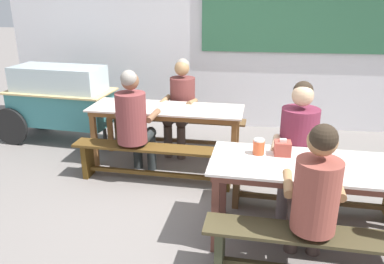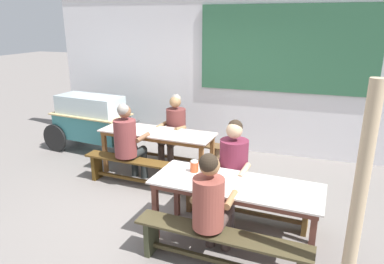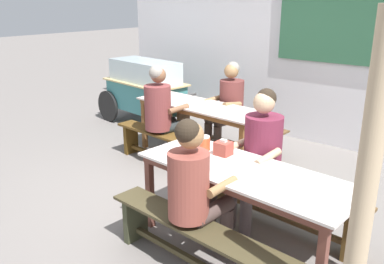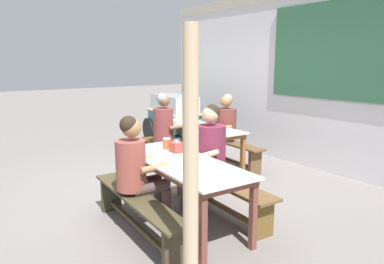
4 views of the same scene
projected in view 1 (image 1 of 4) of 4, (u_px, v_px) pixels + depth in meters
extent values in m
plane|color=slate|center=(212.00, 205.00, 3.85)|extent=(40.00, 40.00, 0.00)
cube|color=silver|center=(228.00, 36.00, 5.76)|extent=(6.91, 0.12, 2.83)
cube|color=#306344|center=(309.00, 0.00, 5.35)|extent=(3.03, 0.03, 1.49)
cube|color=beige|center=(166.00, 108.00, 4.57)|extent=(1.88, 0.71, 0.02)
cube|color=brown|center=(166.00, 111.00, 4.59)|extent=(1.80, 0.64, 0.06)
cube|color=brown|center=(237.00, 136.00, 4.79)|extent=(0.06, 0.06, 0.65)
cube|color=brown|center=(233.00, 151.00, 4.33)|extent=(0.06, 0.06, 0.65)
cube|color=brown|center=(110.00, 128.00, 5.08)|extent=(0.06, 0.06, 0.65)
cube|color=brown|center=(95.00, 141.00, 4.63)|extent=(0.06, 0.06, 0.65)
cube|color=silver|center=(325.00, 166.00, 3.04)|extent=(1.88, 0.80, 0.02)
cube|color=brown|center=(324.00, 170.00, 3.05)|extent=(1.80, 0.73, 0.06)
cube|color=brown|center=(223.00, 184.00, 3.59)|extent=(0.06, 0.06, 0.65)
cube|color=brown|center=(215.00, 217.00, 3.06)|extent=(0.06, 0.06, 0.65)
cube|color=brown|center=(176.00, 119.00, 5.16)|extent=(1.90, 0.36, 0.02)
cube|color=brown|center=(236.00, 137.00, 5.09)|extent=(0.07, 0.23, 0.40)
cube|color=brown|center=(120.00, 130.00, 5.38)|extent=(0.07, 0.23, 0.40)
cube|color=brown|center=(176.00, 140.00, 5.27)|extent=(1.61, 0.12, 0.04)
cube|color=#553A17|center=(155.00, 148.00, 4.19)|extent=(1.88, 0.34, 0.03)
cube|color=brown|center=(228.00, 171.00, 4.12)|extent=(0.07, 0.21, 0.40)
cube|color=#513712|center=(88.00, 160.00, 4.41)|extent=(0.07, 0.21, 0.40)
cube|color=#553A17|center=(156.00, 174.00, 4.30)|extent=(1.60, 0.12, 0.04)
cube|color=brown|center=(314.00, 172.00, 3.63)|extent=(1.71, 0.40, 0.03)
cube|color=brown|center=(237.00, 185.00, 3.83)|extent=(0.07, 0.27, 0.40)
cube|color=brown|center=(310.00, 201.00, 3.74)|extent=(1.42, 0.12, 0.04)
cube|color=#423A23|center=(330.00, 237.00, 2.66)|extent=(1.80, 0.37, 0.03)
cube|color=#3B3D29|center=(220.00, 249.00, 2.87)|extent=(0.07, 0.23, 0.40)
cube|color=teal|center=(62.00, 108.00, 5.39)|extent=(1.44, 0.75, 0.46)
cube|color=silver|center=(59.00, 79.00, 5.25)|extent=(1.30, 0.67, 0.36)
cube|color=tan|center=(60.00, 91.00, 5.31)|extent=(1.53, 0.83, 0.02)
cylinder|color=black|center=(39.00, 113.00, 5.92)|extent=(0.54, 0.11, 0.53)
cylinder|color=black|center=(10.00, 127.00, 5.31)|extent=(0.54, 0.11, 0.53)
cylinder|color=#333333|center=(105.00, 135.00, 5.37)|extent=(0.05, 0.05, 0.27)
cylinder|color=#3F3F3F|center=(118.00, 102.00, 5.15)|extent=(0.10, 0.61, 0.04)
cylinder|color=#473932|center=(168.00, 141.00, 4.93)|extent=(0.11, 0.11, 0.43)
cylinder|color=#473932|center=(181.00, 143.00, 4.88)|extent=(0.11, 0.11, 0.43)
cylinder|color=#473932|center=(172.00, 118.00, 4.99)|extent=(0.19, 0.40, 0.13)
cylinder|color=#473932|center=(185.00, 119.00, 4.94)|extent=(0.19, 0.40, 0.13)
cylinder|color=brown|center=(183.00, 97.00, 5.04)|extent=(0.33, 0.33, 0.52)
sphere|color=#987149|center=(182.00, 68.00, 4.89)|extent=(0.19, 0.19, 0.19)
sphere|color=gray|center=(183.00, 65.00, 4.90)|extent=(0.18, 0.18, 0.18)
cylinder|color=#987149|center=(165.00, 100.00, 4.93)|extent=(0.12, 0.31, 0.09)
cylinder|color=#987149|center=(192.00, 103.00, 4.83)|extent=(0.12, 0.31, 0.11)
cylinder|color=#685959|center=(282.00, 204.00, 3.46)|extent=(0.11, 0.11, 0.43)
cylinder|color=#685959|center=(303.00, 206.00, 3.42)|extent=(0.11, 0.11, 0.43)
cylinder|color=#685959|center=(285.00, 170.00, 3.52)|extent=(0.17, 0.37, 0.13)
cylinder|color=#685959|center=(306.00, 172.00, 3.47)|extent=(0.17, 0.37, 0.13)
cylinder|color=maroon|center=(298.00, 138.00, 3.54)|extent=(0.35, 0.35, 0.57)
sphere|color=tan|center=(303.00, 96.00, 3.38)|extent=(0.20, 0.20, 0.20)
sphere|color=#2D2319|center=(303.00, 91.00, 3.40)|extent=(0.18, 0.18, 0.18)
cylinder|color=tan|center=(276.00, 144.00, 3.43)|extent=(0.11, 0.31, 0.08)
cylinder|color=tan|center=(321.00, 148.00, 3.34)|extent=(0.11, 0.31, 0.11)
cylinder|color=#252A2A|center=(152.00, 153.00, 4.57)|extent=(0.11, 0.11, 0.43)
cylinder|color=#252A2A|center=(138.00, 151.00, 4.61)|extent=(0.11, 0.11, 0.43)
cylinder|color=#252A2A|center=(146.00, 137.00, 4.33)|extent=(0.18, 0.37, 0.13)
cylinder|color=#252A2A|center=(131.00, 135.00, 4.38)|extent=(0.18, 0.37, 0.13)
cylinder|color=brown|center=(131.00, 118.00, 4.12)|extent=(0.33, 0.33, 0.56)
sphere|color=brown|center=(130.00, 81.00, 4.00)|extent=(0.19, 0.19, 0.19)
sphere|color=gray|center=(129.00, 78.00, 3.96)|extent=(0.18, 0.18, 0.18)
cylinder|color=brown|center=(153.00, 116.00, 4.24)|extent=(0.11, 0.31, 0.09)
cylinder|color=brown|center=(123.00, 113.00, 4.33)|extent=(0.11, 0.31, 0.11)
cylinder|color=#4A3934|center=(315.00, 231.00, 3.06)|extent=(0.11, 0.11, 0.43)
cylinder|color=#4A3934|center=(292.00, 228.00, 3.10)|extent=(0.11, 0.11, 0.43)
cylinder|color=#4A3934|center=(322.00, 215.00, 2.81)|extent=(0.15, 0.40, 0.13)
cylinder|color=#4A3934|center=(297.00, 212.00, 2.84)|extent=(0.15, 0.40, 0.13)
cylinder|color=brown|center=(316.00, 196.00, 2.57)|extent=(0.31, 0.31, 0.52)
sphere|color=#9A6F46|center=(322.00, 141.00, 2.46)|extent=(0.20, 0.20, 0.20)
sphere|color=#2D2319|center=(324.00, 138.00, 2.42)|extent=(0.18, 0.18, 0.18)
cylinder|color=#9A6F46|center=(338.00, 187.00, 2.71)|extent=(0.08, 0.31, 0.08)
cylinder|color=#9A6F46|center=(288.00, 183.00, 2.77)|extent=(0.08, 0.31, 0.10)
cube|color=#A34135|center=(283.00, 148.00, 3.20)|extent=(0.14, 0.12, 0.12)
cube|color=white|center=(283.00, 140.00, 3.18)|extent=(0.05, 0.04, 0.02)
cylinder|color=#D5542C|center=(259.00, 147.00, 3.22)|extent=(0.10, 0.10, 0.12)
cylinder|color=white|center=(259.00, 140.00, 3.20)|extent=(0.09, 0.09, 0.02)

